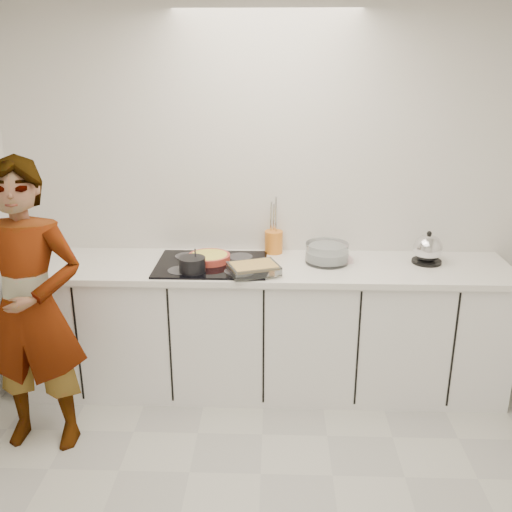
{
  "coord_description": "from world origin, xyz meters",
  "views": [
    {
      "loc": [
        0.06,
        -2.26,
        2.18
      ],
      "look_at": [
        -0.05,
        1.05,
        1.05
      ],
      "focal_mm": 40.0,
      "sensor_mm": 36.0,
      "label": 1
    }
  ],
  "objects_px": {
    "saucepan": "(192,265)",
    "utensil_crock": "(274,242)",
    "tart_dish": "(209,257)",
    "baking_dish": "(254,268)",
    "hob": "(212,264)",
    "cook": "(31,309)",
    "mixing_bowl": "(327,254)",
    "kettle": "(428,250)"
  },
  "relations": [
    {
      "from": "saucepan",
      "to": "utensil_crock",
      "type": "xyz_separation_m",
      "value": [
        0.51,
        0.44,
        0.02
      ]
    },
    {
      "from": "tart_dish",
      "to": "saucepan",
      "type": "relative_size",
      "value": 1.58
    },
    {
      "from": "tart_dish",
      "to": "baking_dish",
      "type": "xyz_separation_m",
      "value": [
        0.31,
        -0.22,
        0.01
      ]
    },
    {
      "from": "hob",
      "to": "saucepan",
      "type": "bearing_deg",
      "value": -123.06
    },
    {
      "from": "cook",
      "to": "tart_dish",
      "type": "bearing_deg",
      "value": 36.63
    },
    {
      "from": "baking_dish",
      "to": "tart_dish",
      "type": "bearing_deg",
      "value": 144.39
    },
    {
      "from": "saucepan",
      "to": "cook",
      "type": "xyz_separation_m",
      "value": [
        -0.85,
        -0.46,
        -0.11
      ]
    },
    {
      "from": "saucepan",
      "to": "utensil_crock",
      "type": "height_order",
      "value": "saucepan"
    },
    {
      "from": "cook",
      "to": "hob",
      "type": "bearing_deg",
      "value": 34.16
    },
    {
      "from": "mixing_bowl",
      "to": "utensil_crock",
      "type": "xyz_separation_m",
      "value": [
        -0.36,
        0.2,
        0.02
      ]
    },
    {
      "from": "kettle",
      "to": "mixing_bowl",
      "type": "bearing_deg",
      "value": -178.82
    },
    {
      "from": "tart_dish",
      "to": "baking_dish",
      "type": "height_order",
      "value": "baking_dish"
    },
    {
      "from": "saucepan",
      "to": "utensil_crock",
      "type": "relative_size",
      "value": 1.23
    },
    {
      "from": "utensil_crock",
      "to": "cook",
      "type": "xyz_separation_m",
      "value": [
        -1.37,
        -0.9,
        -0.13
      ]
    },
    {
      "from": "cook",
      "to": "kettle",
      "type": "bearing_deg",
      "value": 17.89
    },
    {
      "from": "hob",
      "to": "mixing_bowl",
      "type": "distance_m",
      "value": 0.77
    },
    {
      "from": "tart_dish",
      "to": "mixing_bowl",
      "type": "bearing_deg",
      "value": 2.57
    },
    {
      "from": "saucepan",
      "to": "cook",
      "type": "relative_size",
      "value": 0.11
    },
    {
      "from": "tart_dish",
      "to": "saucepan",
      "type": "xyz_separation_m",
      "value": [
        -0.08,
        -0.21,
        0.02
      ]
    },
    {
      "from": "baking_dish",
      "to": "mixing_bowl",
      "type": "distance_m",
      "value": 0.54
    },
    {
      "from": "mixing_bowl",
      "to": "utensil_crock",
      "type": "bearing_deg",
      "value": 151.11
    },
    {
      "from": "kettle",
      "to": "cook",
      "type": "relative_size",
      "value": 0.14
    },
    {
      "from": "baking_dish",
      "to": "mixing_bowl",
      "type": "relative_size",
      "value": 1.14
    },
    {
      "from": "tart_dish",
      "to": "baking_dish",
      "type": "distance_m",
      "value": 0.38
    },
    {
      "from": "saucepan",
      "to": "cook",
      "type": "bearing_deg",
      "value": -151.55
    },
    {
      "from": "saucepan",
      "to": "hob",
      "type": "bearing_deg",
      "value": 56.94
    },
    {
      "from": "hob",
      "to": "kettle",
      "type": "height_order",
      "value": "kettle"
    },
    {
      "from": "saucepan",
      "to": "kettle",
      "type": "xyz_separation_m",
      "value": [
        1.53,
        0.25,
        0.03
      ]
    },
    {
      "from": "saucepan",
      "to": "utensil_crock",
      "type": "bearing_deg",
      "value": 40.51
    },
    {
      "from": "tart_dish",
      "to": "cook",
      "type": "distance_m",
      "value": 1.16
    },
    {
      "from": "saucepan",
      "to": "utensil_crock",
      "type": "distance_m",
      "value": 0.67
    },
    {
      "from": "baking_dish",
      "to": "saucepan",
      "type": "bearing_deg",
      "value": 177.97
    },
    {
      "from": "hob",
      "to": "mixing_bowl",
      "type": "height_order",
      "value": "mixing_bowl"
    },
    {
      "from": "mixing_bowl",
      "to": "baking_dish",
      "type": "bearing_deg",
      "value": -152.01
    },
    {
      "from": "hob",
      "to": "utensil_crock",
      "type": "distance_m",
      "value": 0.5
    },
    {
      "from": "kettle",
      "to": "utensil_crock",
      "type": "xyz_separation_m",
      "value": [
        -1.02,
        0.18,
        -0.01
      ]
    },
    {
      "from": "hob",
      "to": "mixing_bowl",
      "type": "relative_size",
      "value": 2.3
    },
    {
      "from": "baking_dish",
      "to": "cook",
      "type": "height_order",
      "value": "cook"
    },
    {
      "from": "tart_dish",
      "to": "kettle",
      "type": "distance_m",
      "value": 1.45
    },
    {
      "from": "saucepan",
      "to": "baking_dish",
      "type": "distance_m",
      "value": 0.39
    },
    {
      "from": "mixing_bowl",
      "to": "tart_dish",
      "type": "bearing_deg",
      "value": -177.43
    },
    {
      "from": "kettle",
      "to": "baking_dish",
      "type": "bearing_deg",
      "value": -166.8
    }
  ]
}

